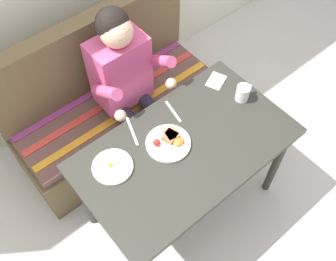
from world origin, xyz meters
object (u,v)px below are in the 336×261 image
at_px(table, 185,155).
at_px(knife, 132,131).
at_px(plate_eggs, 113,167).
at_px(person, 127,80).
at_px(fork, 173,111).
at_px(couch, 113,108).
at_px(plate_breakfast, 169,142).
at_px(coffee_mug, 243,92).
at_px(napkin, 216,81).

bearing_deg(table, knife, 120.89).
height_order(plate_eggs, knife, plate_eggs).
bearing_deg(person, table, -94.18).
bearing_deg(plate_eggs, fork, 9.10).
distance_m(couch, fork, 0.68).
bearing_deg(person, plate_breakfast, -100.98).
bearing_deg(plate_breakfast, plate_eggs, 167.39).
distance_m(plate_eggs, knife, 0.25).
xyz_separation_m(couch, person, (0.04, -0.17, 0.41)).
relative_size(table, coffee_mug, 10.17).
relative_size(coffee_mug, napkin, 0.93).
bearing_deg(plate_eggs, knife, 28.89).
xyz_separation_m(couch, plate_breakfast, (-0.06, -0.69, 0.41)).
distance_m(table, coffee_mug, 0.50).
bearing_deg(fork, couch, 111.51).
height_order(couch, person, person).
xyz_separation_m(plate_eggs, napkin, (0.84, 0.09, -0.01)).
xyz_separation_m(plate_breakfast, fork, (0.16, 0.15, -0.01)).
xyz_separation_m(plate_eggs, coffee_mug, (0.86, -0.11, 0.04)).
bearing_deg(knife, coffee_mug, 0.11).
bearing_deg(plate_eggs, napkin, 6.02).
bearing_deg(coffee_mug, plate_eggs, 172.93).
xyz_separation_m(plate_eggs, knife, (0.22, 0.12, -0.01)).
bearing_deg(knife, plate_eggs, -131.59).
bearing_deg(person, plate_eggs, -133.75).
xyz_separation_m(coffee_mug, knife, (-0.64, 0.23, -0.05)).
relative_size(napkin, fork, 0.75).
relative_size(table, plate_eggs, 5.53).
xyz_separation_m(table, coffee_mug, (0.48, 0.04, 0.13)).
height_order(person, coffee_mug, person).
distance_m(plate_eggs, napkin, 0.84).
bearing_deg(napkin, couch, 131.01).
xyz_separation_m(fork, knife, (-0.26, 0.04, 0.00)).
relative_size(couch, napkin, 11.29).
bearing_deg(coffee_mug, couch, 123.65).
bearing_deg(knife, fork, 10.40).
bearing_deg(couch, table, -90.00).
bearing_deg(table, napkin, 27.45).
bearing_deg(table, person, 85.82).
xyz_separation_m(person, coffee_mug, (0.44, -0.55, 0.04)).
xyz_separation_m(couch, plate_eggs, (-0.38, -0.61, 0.41)).
bearing_deg(knife, napkin, 16.61).
xyz_separation_m(table, couch, (0.00, 0.76, -0.32)).
xyz_separation_m(person, napkin, (0.41, -0.35, -0.01)).
relative_size(table, plate_breakfast, 4.88).
bearing_deg(coffee_mug, fork, 154.02).
height_order(table, knife, knife).
relative_size(plate_eggs, coffee_mug, 1.84).
bearing_deg(couch, plate_eggs, -121.58).
height_order(couch, plate_breakfast, couch).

